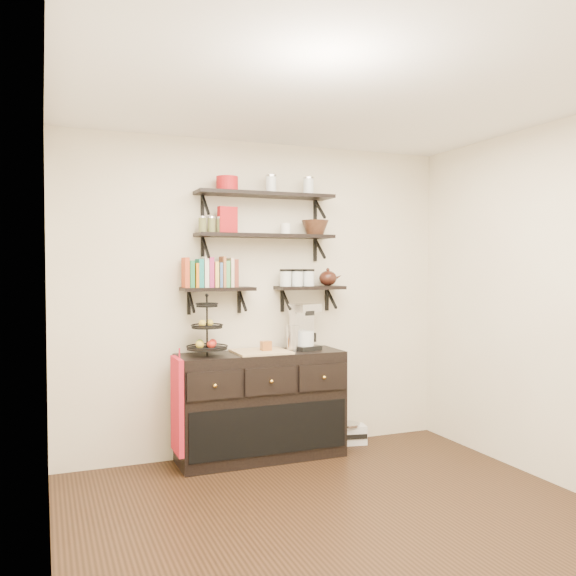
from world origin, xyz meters
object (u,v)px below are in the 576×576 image
at_px(coffee_maker, 304,328).
at_px(radio, 348,434).
at_px(fruit_stand, 207,335).
at_px(sideboard, 261,405).

relative_size(coffee_maker, radio, 1.16).
bearing_deg(radio, fruit_stand, -164.64).
bearing_deg(radio, coffee_maker, -160.03).
relative_size(sideboard, coffee_maker, 3.50).
relative_size(sideboard, radio, 4.07).
bearing_deg(fruit_stand, sideboard, -0.41).
xyz_separation_m(fruit_stand, coffee_maker, (0.86, 0.02, 0.03)).
height_order(fruit_stand, coffee_maker, fruit_stand).
xyz_separation_m(sideboard, coffee_maker, (0.41, 0.03, 0.64)).
bearing_deg(sideboard, coffee_maker, 3.85).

